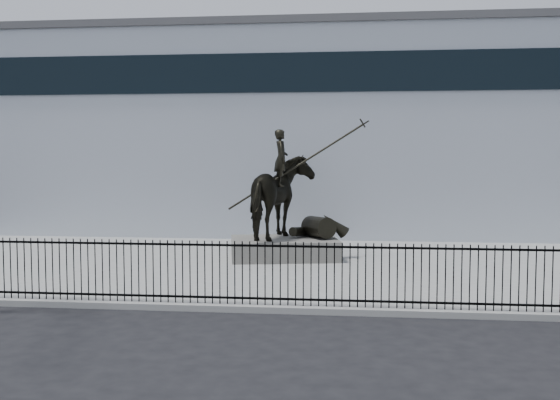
# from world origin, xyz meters

# --- Properties ---
(ground) EXTENTS (120.00, 120.00, 0.00)m
(ground) POSITION_xyz_m (0.00, 0.00, 0.00)
(ground) COLOR black
(ground) RESTS_ON ground
(plaza) EXTENTS (30.00, 12.00, 0.15)m
(plaza) POSITION_xyz_m (0.00, 7.00, 0.07)
(plaza) COLOR gray
(plaza) RESTS_ON ground
(building) EXTENTS (44.00, 14.00, 9.00)m
(building) POSITION_xyz_m (0.00, 20.00, 4.50)
(building) COLOR silver
(building) RESTS_ON ground
(picket_fence) EXTENTS (22.10, 0.10, 1.50)m
(picket_fence) POSITION_xyz_m (0.00, 1.25, 0.90)
(picket_fence) COLOR black
(picket_fence) RESTS_ON plaza
(statue_plinth) EXTENTS (4.00, 3.11, 0.67)m
(statue_plinth) POSITION_xyz_m (-0.49, 8.23, 0.49)
(statue_plinth) COLOR #5F5D57
(statue_plinth) RESTS_ON plaza
(equestrian_statue) EXTENTS (4.52, 3.25, 3.89)m
(equestrian_statue) POSITION_xyz_m (-0.42, 8.24, 2.23)
(equestrian_statue) COLOR black
(equestrian_statue) RESTS_ON statue_plinth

